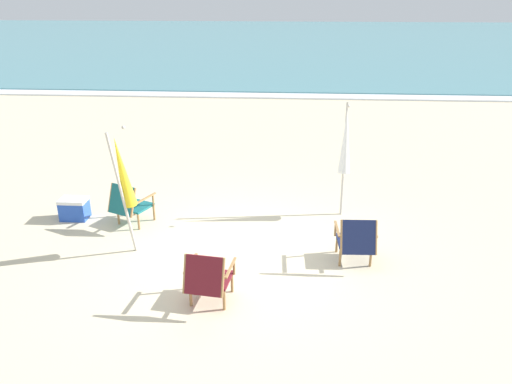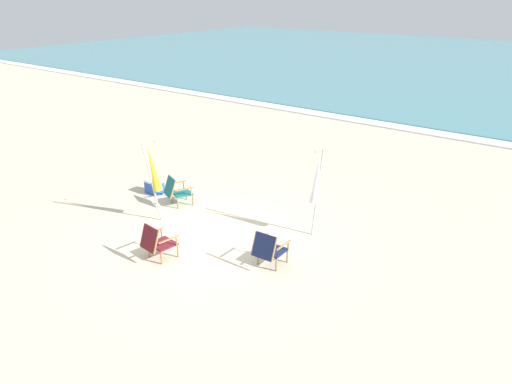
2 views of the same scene
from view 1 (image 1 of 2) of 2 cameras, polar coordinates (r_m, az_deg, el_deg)
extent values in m
plane|color=beige|center=(8.18, -1.77, -6.91)|extent=(80.00, 80.00, 0.00)
cube|color=teal|center=(39.88, 2.83, 16.93)|extent=(80.00, 40.00, 0.10)
cube|color=white|center=(19.80, 1.64, 11.01)|extent=(80.00, 1.10, 0.06)
cube|color=maroon|center=(6.94, -5.12, -9.84)|extent=(0.58, 0.55, 0.04)
cube|color=maroon|center=(6.54, -6.00, -9.49)|extent=(0.52, 0.26, 0.50)
cylinder|color=olive|center=(7.26, -6.40, -9.78)|extent=(0.04, 0.04, 0.32)
cylinder|color=olive|center=(7.14, -2.76, -10.23)|extent=(0.04, 0.04, 0.32)
cylinder|color=olive|center=(6.92, -7.49, -11.65)|extent=(0.04, 0.04, 0.32)
cylinder|color=olive|center=(6.80, -3.66, -12.16)|extent=(0.04, 0.04, 0.32)
cube|color=olive|center=(6.88, -7.49, -8.09)|extent=(0.11, 0.53, 0.02)
cylinder|color=olive|center=(7.09, -6.97, -8.09)|extent=(0.04, 0.04, 0.22)
cube|color=olive|center=(6.74, -2.92, -8.63)|extent=(0.11, 0.53, 0.02)
cylinder|color=olive|center=(6.95, -2.52, -8.62)|extent=(0.04, 0.04, 0.22)
cylinder|color=olive|center=(6.62, -8.13, -9.21)|extent=(0.07, 0.21, 0.51)
cylinder|color=olive|center=(6.48, -3.81, -9.76)|extent=(0.07, 0.21, 0.51)
cube|color=#19234C|center=(7.99, 11.15, -5.52)|extent=(0.54, 0.50, 0.04)
cube|color=#19234C|center=(7.59, 11.67, -5.10)|extent=(0.50, 0.24, 0.50)
cylinder|color=olive|center=(8.22, 9.22, -5.79)|extent=(0.04, 0.04, 0.32)
cylinder|color=olive|center=(8.29, 12.45, -5.78)|extent=(0.04, 0.04, 0.32)
cylinder|color=olive|center=(7.84, 9.60, -7.30)|extent=(0.04, 0.04, 0.32)
cylinder|color=olive|center=(7.92, 12.98, -7.26)|extent=(0.04, 0.04, 0.32)
cube|color=olive|center=(7.83, 9.27, -4.17)|extent=(0.06, 0.53, 0.02)
cylinder|color=olive|center=(8.05, 9.06, -4.27)|extent=(0.04, 0.04, 0.22)
cube|color=olive|center=(7.92, 13.29, -4.17)|extent=(0.06, 0.53, 0.02)
cylinder|color=olive|center=(8.14, 12.98, -4.26)|extent=(0.04, 0.04, 0.22)
cylinder|color=olive|center=(7.55, 9.76, -5.10)|extent=(0.05, 0.23, 0.50)
cylinder|color=olive|center=(7.64, 13.56, -5.09)|extent=(0.05, 0.23, 0.50)
cube|color=#196066|center=(9.29, -13.61, -1.57)|extent=(0.67, 0.65, 0.04)
cube|color=#196066|center=(8.98, -15.10, -0.90)|extent=(0.54, 0.39, 0.50)
cylinder|color=olive|center=(9.65, -13.75, -1.70)|extent=(0.04, 0.04, 0.32)
cylinder|color=olive|center=(9.37, -11.58, -2.27)|extent=(0.04, 0.04, 0.32)
cylinder|color=olive|center=(9.36, -15.46, -2.66)|extent=(0.04, 0.04, 0.32)
cylinder|color=olive|center=(9.07, -13.27, -3.27)|extent=(0.04, 0.04, 0.32)
cube|color=olive|center=(9.37, -15.11, -0.05)|extent=(0.25, 0.50, 0.02)
cylinder|color=olive|center=(9.54, -14.30, -0.27)|extent=(0.04, 0.04, 0.22)
cube|color=olive|center=(9.02, -12.47, -0.69)|extent=(0.25, 0.50, 0.02)
cylinder|color=olive|center=(9.20, -11.67, -0.91)|extent=(0.04, 0.04, 0.22)
cylinder|color=olive|center=(9.14, -16.29, -0.60)|extent=(0.12, 0.21, 0.50)
cylinder|color=olive|center=(8.82, -13.87, -1.21)|extent=(0.12, 0.21, 0.50)
cylinder|color=#B7B2A8|center=(7.93, -15.05, -0.37)|extent=(0.23, 0.34, 2.08)
cone|color=yellow|center=(7.83, -15.01, 2.21)|extent=(0.39, 0.45, 1.18)
sphere|color=#B7B2A8|center=(7.70, -14.92, 7.15)|extent=(0.06, 0.06, 0.06)
cylinder|color=#B7B2A8|center=(9.37, 10.03, 3.67)|extent=(0.07, 0.36, 2.08)
cone|color=white|center=(9.21, 10.20, 5.69)|extent=(0.24, 0.40, 1.17)
sphere|color=#B7B2A8|center=(8.94, 10.52, 9.64)|extent=(0.06, 0.06, 0.06)
cube|color=blue|center=(9.82, -20.03, -1.96)|extent=(0.48, 0.34, 0.34)
cube|color=white|center=(9.75, -20.18, -0.89)|extent=(0.49, 0.35, 0.06)
camera|label=2|loc=(6.64, 103.60, 8.17)|focal=35.00mm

